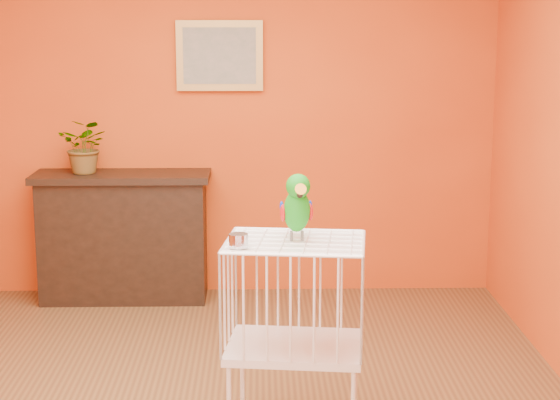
{
  "coord_description": "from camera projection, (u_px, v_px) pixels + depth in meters",
  "views": [
    {
      "loc": [
        0.28,
        -4.54,
        2.06
      ],
      "look_at": [
        0.38,
        -0.26,
        1.19
      ],
      "focal_mm": 60.0,
      "sensor_mm": 36.0,
      "label": 1
    }
  ],
  "objects": [
    {
      "name": "framed_picture",
      "position": [
        220.0,
        56.0,
        6.68
      ],
      "size": [
        0.62,
        0.04,
        0.5
      ],
      "color": "#AD853D",
      "rests_on": "room_shell"
    },
    {
      "name": "room_shell",
      "position": [
        201.0,
        111.0,
        4.54
      ],
      "size": [
        4.5,
        4.5,
        4.5
      ],
      "color": "#D44F13",
      "rests_on": "ground"
    },
    {
      "name": "parrot",
      "position": [
        297.0,
        206.0,
        4.4
      ],
      "size": [
        0.16,
        0.29,
        0.33
      ],
      "rotation": [
        0.0,
        0.0,
        0.11
      ],
      "color": "#59544C",
      "rests_on": "birdcage"
    },
    {
      "name": "console_cabinet",
      "position": [
        123.0,
        237.0,
        6.74
      ],
      "size": [
        1.26,
        0.45,
        0.93
      ],
      "color": "black",
      "rests_on": "ground"
    },
    {
      "name": "potted_plant",
      "position": [
        86.0,
        152.0,
        6.62
      ],
      "size": [
        0.43,
        0.46,
        0.3
      ],
      "primitive_type": "imported",
      "rotation": [
        0.0,
        0.0,
        -0.24
      ],
      "color": "#26722D",
      "rests_on": "console_cabinet"
    },
    {
      "name": "birdcage",
      "position": [
        295.0,
        337.0,
        4.51
      ],
      "size": [
        0.7,
        0.57,
        1.0
      ],
      "rotation": [
        0.0,
        0.0,
        -0.12
      ],
      "color": "white",
      "rests_on": "ground"
    },
    {
      "name": "feed_cup",
      "position": [
        239.0,
        241.0,
        4.27
      ],
      "size": [
        0.09,
        0.09,
        0.06
      ],
      "primitive_type": "cylinder",
      "color": "silver",
      "rests_on": "birdcage"
    }
  ]
}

